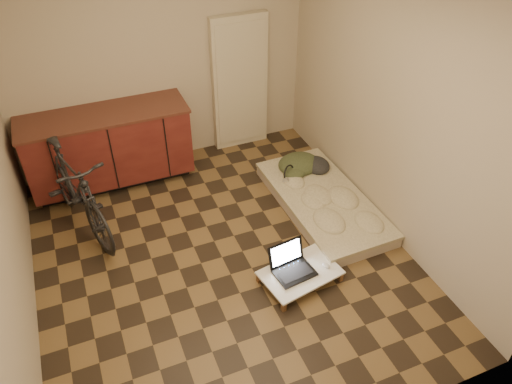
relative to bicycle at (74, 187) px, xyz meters
name	(u,v)px	position (x,y,z in m)	size (l,w,h in m)	color
room_shell	(216,147)	(1.20, -1.00, 0.77)	(3.50, 4.00, 2.60)	brown
cabinets	(109,148)	(0.45, 0.70, -0.06)	(1.84, 0.62, 0.91)	black
appliance_panel	(240,83)	(2.15, 0.94, 0.32)	(0.70, 0.10, 1.70)	beige
bicycle	(74,187)	(0.00, 0.00, 0.00)	(0.48, 1.63, 1.06)	black
futon	(323,202)	(2.50, -0.69, -0.45)	(0.89, 1.80, 0.15)	#BCAB96
clothing_pile	(304,160)	(2.55, -0.10, -0.27)	(0.53, 0.44, 0.21)	#333C23
headphones	(289,173)	(2.29, -0.23, -0.30)	(0.23, 0.21, 0.15)	black
lap_desk	(300,273)	(1.78, -1.58, -0.42)	(0.79, 0.58, 0.12)	brown
laptop	(292,266)	(1.71, -1.52, -0.36)	(0.40, 0.37, 0.25)	black
mouse	(326,265)	(2.03, -1.61, -0.39)	(0.05, 0.09, 0.03)	silver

